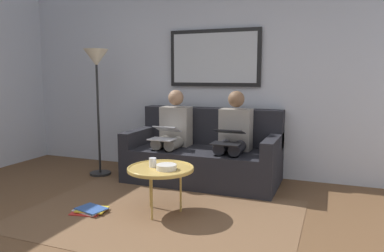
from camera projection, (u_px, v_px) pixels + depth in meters
wall_rear at (216, 77)px, 4.94m from camera, size 6.00×0.12×2.60m
area_rug at (160, 214)px, 3.50m from camera, size 2.60×1.80×0.01m
couch at (204, 156)px, 4.63m from camera, size 1.88×0.90×0.90m
framed_mirror at (214, 58)px, 4.81m from camera, size 1.24×0.05×0.75m
coffee_table at (161, 169)px, 3.49m from camera, size 0.64×0.64×0.46m
cup at (153, 162)px, 3.51m from camera, size 0.07×0.07×0.09m
bowl at (166, 167)px, 3.42m from camera, size 0.19×0.19×0.05m
person_left at (234, 136)px, 4.38m from camera, size 0.38×0.58×1.14m
laptop_black at (228, 137)px, 4.16m from camera, size 0.33×0.37×0.16m
person_right at (173, 132)px, 4.67m from camera, size 0.38×0.58×1.14m
laptop_silver at (165, 133)px, 4.45m from camera, size 0.30×0.35×0.16m
magazine_stack at (90, 210)px, 3.56m from camera, size 0.35×0.29×0.04m
standing_lamp at (97, 72)px, 4.74m from camera, size 0.32×0.32×1.66m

